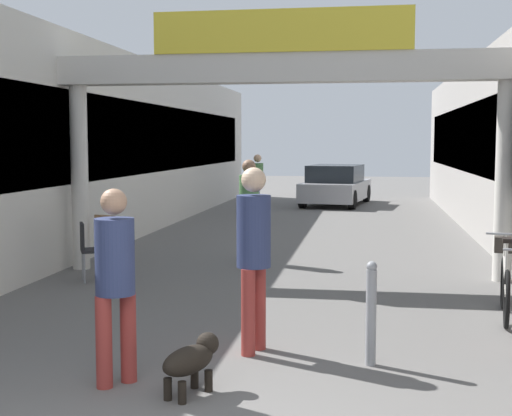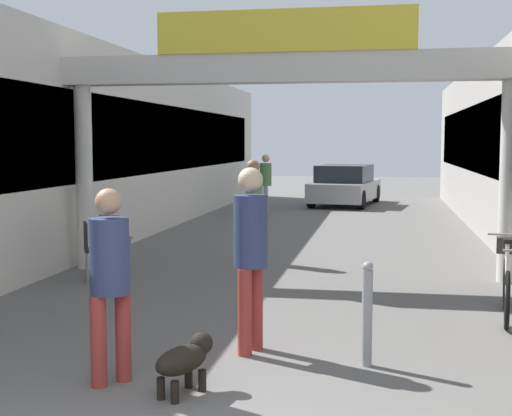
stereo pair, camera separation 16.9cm
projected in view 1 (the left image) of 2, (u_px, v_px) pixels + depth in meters
storefront_left at (64, 147)px, 15.19m from camera, size 3.00×26.00×3.96m
arcade_sign_gateway at (282, 89)px, 11.01m from camera, size 7.40×0.47×4.09m
pedestrian_with_dog at (115, 273)px, 6.09m from camera, size 0.48×0.48×1.71m
pedestrian_companion at (254, 246)px, 7.03m from camera, size 0.43×0.43×1.85m
pedestrian_carrying_crate at (249, 203)px, 12.36m from camera, size 0.48×0.48×1.79m
pedestrian_elderly_walking at (257, 179)px, 20.91m from camera, size 0.39×0.40×1.73m
dog_on_leash at (192, 359)px, 5.92m from camera, size 0.48×0.68×0.48m
bicycle_silver_farthest at (505, 280)px, 8.59m from camera, size 0.46×1.68×0.98m
bollard_post_metal at (371, 313)px, 6.68m from camera, size 0.10×0.10×0.99m
cafe_chair_black_nearer at (89, 246)px, 10.70m from camera, size 0.54×0.54×0.89m
cafe_chair_wood_farther at (109, 235)px, 11.89m from camera, size 0.48×0.48×0.89m
parked_car_silver at (336, 186)px, 23.70m from camera, size 2.30×4.21×1.33m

